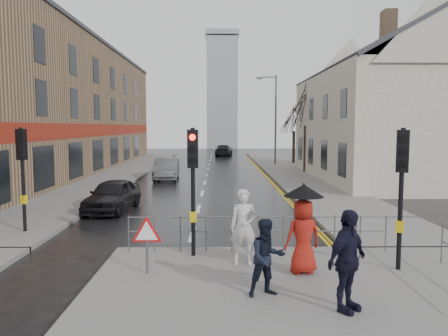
{
  "coord_description": "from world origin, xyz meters",
  "views": [
    {
      "loc": [
        0.87,
        -11.18,
        3.56
      ],
      "look_at": [
        1.07,
        4.4,
        2.08
      ],
      "focal_mm": 35.0,
      "sensor_mm": 36.0,
      "label": 1
    }
  ],
  "objects_px": {
    "car_mid": "(166,169)",
    "pedestrian_a": "(244,227)",
    "pedestrian_b": "(267,258)",
    "pedestrian_with_umbrella": "(303,226)",
    "car_parked": "(113,195)",
    "pedestrian_d": "(347,261)"
  },
  "relations": [
    {
      "from": "pedestrian_d",
      "to": "car_parked",
      "type": "distance_m",
      "value": 12.53
    },
    {
      "from": "pedestrian_a",
      "to": "car_mid",
      "type": "bearing_deg",
      "value": 104.89
    },
    {
      "from": "pedestrian_a",
      "to": "pedestrian_with_umbrella",
      "type": "distance_m",
      "value": 1.52
    },
    {
      "from": "pedestrian_with_umbrella",
      "to": "pedestrian_b",
      "type": "bearing_deg",
      "value": -126.06
    },
    {
      "from": "pedestrian_with_umbrella",
      "to": "car_mid",
      "type": "relative_size",
      "value": 0.48
    },
    {
      "from": "pedestrian_with_umbrella",
      "to": "car_parked",
      "type": "xyz_separation_m",
      "value": [
        -6.45,
        8.35,
        -0.6
      ]
    },
    {
      "from": "pedestrian_with_umbrella",
      "to": "car_parked",
      "type": "distance_m",
      "value": 10.57
    },
    {
      "from": "pedestrian_a",
      "to": "pedestrian_d",
      "type": "distance_m",
      "value": 3.31
    },
    {
      "from": "pedestrian_a",
      "to": "pedestrian_d",
      "type": "xyz_separation_m",
      "value": [
        1.75,
        -2.81,
        0.01
      ]
    },
    {
      "from": "pedestrian_with_umbrella",
      "to": "pedestrian_d",
      "type": "bearing_deg",
      "value": -79.26
    },
    {
      "from": "car_parked",
      "to": "pedestrian_a",
      "type": "bearing_deg",
      "value": -50.28
    },
    {
      "from": "pedestrian_a",
      "to": "pedestrian_d",
      "type": "height_order",
      "value": "pedestrian_d"
    },
    {
      "from": "pedestrian_a",
      "to": "pedestrian_b",
      "type": "height_order",
      "value": "pedestrian_a"
    },
    {
      "from": "car_parked",
      "to": "car_mid",
      "type": "relative_size",
      "value": 0.9
    },
    {
      "from": "pedestrian_b",
      "to": "pedestrian_with_umbrella",
      "type": "relative_size",
      "value": 0.75
    },
    {
      "from": "pedestrian_b",
      "to": "pedestrian_with_umbrella",
      "type": "bearing_deg",
      "value": 38.27
    },
    {
      "from": "pedestrian_a",
      "to": "car_parked",
      "type": "distance_m",
      "value": 9.22
    },
    {
      "from": "car_mid",
      "to": "pedestrian_a",
      "type": "bearing_deg",
      "value": -79.85
    },
    {
      "from": "pedestrian_with_umbrella",
      "to": "car_mid",
      "type": "xyz_separation_m",
      "value": [
        -5.48,
        19.35,
        -0.55
      ]
    },
    {
      "from": "pedestrian_a",
      "to": "pedestrian_with_umbrella",
      "type": "relative_size",
      "value": 0.9
    },
    {
      "from": "pedestrian_d",
      "to": "car_mid",
      "type": "height_order",
      "value": "pedestrian_d"
    },
    {
      "from": "pedestrian_with_umbrella",
      "to": "pedestrian_d",
      "type": "xyz_separation_m",
      "value": [
        0.4,
        -2.13,
        -0.17
      ]
    }
  ]
}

